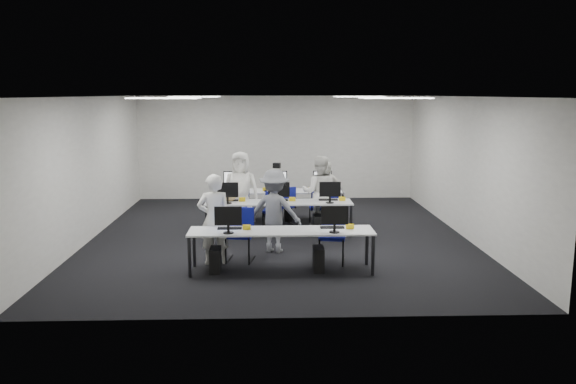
{
  "coord_description": "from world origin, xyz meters",
  "views": [
    {
      "loc": [
        -0.2,
        -11.83,
        3.06
      ],
      "look_at": [
        0.19,
        -0.12,
        1.0
      ],
      "focal_mm": 35.0,
      "sensor_mm": 36.0,
      "label": 1
    }
  ],
  "objects_px": {
    "chair_4": "(333,216)",
    "student_1": "(319,192)",
    "student_2": "(241,190)",
    "chair_1": "(332,246)",
    "desk_front": "(281,233)",
    "chair_0": "(240,245)",
    "student_0": "(214,219)",
    "student_3": "(326,193)",
    "chair_2": "(238,215)",
    "chair_7": "(319,215)",
    "desk_mid": "(279,204)",
    "chair_5": "(224,215)",
    "chair_6": "(284,213)",
    "photographer": "(275,211)",
    "chair_3": "(273,218)"
  },
  "relations": [
    {
      "from": "chair_5",
      "to": "chair_3",
      "type": "bearing_deg",
      "value": -11.97
    },
    {
      "from": "chair_4",
      "to": "photographer",
      "type": "height_order",
      "value": "photographer"
    },
    {
      "from": "desk_front",
      "to": "chair_0",
      "type": "xyz_separation_m",
      "value": [
        -0.75,
        0.65,
        -0.38
      ]
    },
    {
      "from": "student_2",
      "to": "photographer",
      "type": "xyz_separation_m",
      "value": [
        0.76,
        -2.09,
        -0.07
      ]
    },
    {
      "from": "desk_mid",
      "to": "chair_7",
      "type": "bearing_deg",
      "value": 38.57
    },
    {
      "from": "student_1",
      "to": "desk_front",
      "type": "bearing_deg",
      "value": 80.53
    },
    {
      "from": "chair_3",
      "to": "chair_6",
      "type": "xyz_separation_m",
      "value": [
        0.27,
        0.35,
        0.03
      ]
    },
    {
      "from": "chair_2",
      "to": "chair_7",
      "type": "relative_size",
      "value": 1.11
    },
    {
      "from": "chair_4",
      "to": "chair_5",
      "type": "distance_m",
      "value": 2.52
    },
    {
      "from": "desk_front",
      "to": "chair_5",
      "type": "xyz_separation_m",
      "value": [
        -1.26,
        3.37,
        -0.41
      ]
    },
    {
      "from": "chair_4",
      "to": "chair_3",
      "type": "bearing_deg",
      "value": 173.88
    },
    {
      "from": "student_3",
      "to": "desk_mid",
      "type": "bearing_deg",
      "value": -147.19
    },
    {
      "from": "chair_4",
      "to": "student_0",
      "type": "bearing_deg",
      "value": -138.95
    },
    {
      "from": "desk_front",
      "to": "chair_0",
      "type": "relative_size",
      "value": 3.32
    },
    {
      "from": "chair_0",
      "to": "chair_6",
      "type": "xyz_separation_m",
      "value": [
        0.88,
        2.78,
        -0.01
      ]
    },
    {
      "from": "chair_4",
      "to": "student_1",
      "type": "height_order",
      "value": "student_1"
    },
    {
      "from": "desk_front",
      "to": "chair_3",
      "type": "distance_m",
      "value": 3.11
    },
    {
      "from": "desk_front",
      "to": "chair_0",
      "type": "height_order",
      "value": "chair_0"
    },
    {
      "from": "chair_3",
      "to": "student_0",
      "type": "bearing_deg",
      "value": -102.49
    },
    {
      "from": "chair_1",
      "to": "student_1",
      "type": "bearing_deg",
      "value": 100.95
    },
    {
      "from": "desk_mid",
      "to": "student_0",
      "type": "bearing_deg",
      "value": -119.47
    },
    {
      "from": "chair_5",
      "to": "student_3",
      "type": "xyz_separation_m",
      "value": [
        2.38,
        0.11,
        0.48
      ]
    },
    {
      "from": "chair_1",
      "to": "student_1",
      "type": "distance_m",
      "value": 2.71
    },
    {
      "from": "chair_5",
      "to": "photographer",
      "type": "height_order",
      "value": "photographer"
    },
    {
      "from": "chair_3",
      "to": "chair_6",
      "type": "relative_size",
      "value": 0.9
    },
    {
      "from": "chair_2",
      "to": "chair_5",
      "type": "height_order",
      "value": "chair_2"
    },
    {
      "from": "chair_2",
      "to": "student_3",
      "type": "height_order",
      "value": "student_3"
    },
    {
      "from": "chair_5",
      "to": "student_3",
      "type": "height_order",
      "value": "student_3"
    },
    {
      "from": "desk_front",
      "to": "chair_6",
      "type": "height_order",
      "value": "chair_6"
    },
    {
      "from": "chair_5",
      "to": "desk_front",
      "type": "bearing_deg",
      "value": -66.74
    },
    {
      "from": "chair_7",
      "to": "student_0",
      "type": "bearing_deg",
      "value": -128.71
    },
    {
      "from": "chair_1",
      "to": "chair_7",
      "type": "bearing_deg",
      "value": 100.72
    },
    {
      "from": "student_0",
      "to": "student_3",
      "type": "xyz_separation_m",
      "value": [
        2.32,
        3.01,
        -0.08
      ]
    },
    {
      "from": "desk_front",
      "to": "student_1",
      "type": "xyz_separation_m",
      "value": [
        0.94,
        3.15,
        0.16
      ]
    },
    {
      "from": "chair_5",
      "to": "student_2",
      "type": "xyz_separation_m",
      "value": [
        0.4,
        -0.06,
        0.61
      ]
    },
    {
      "from": "chair_3",
      "to": "chair_5",
      "type": "bearing_deg",
      "value": 175.13
    },
    {
      "from": "desk_front",
      "to": "student_2",
      "type": "bearing_deg",
      "value": 104.68
    },
    {
      "from": "student_2",
      "to": "chair_1",
      "type": "bearing_deg",
      "value": -50.3
    },
    {
      "from": "chair_1",
      "to": "student_2",
      "type": "distance_m",
      "value": 3.4
    },
    {
      "from": "student_3",
      "to": "chair_1",
      "type": "bearing_deg",
      "value": -98.89
    },
    {
      "from": "chair_2",
      "to": "chair_7",
      "type": "distance_m",
      "value": 1.88
    },
    {
      "from": "chair_5",
      "to": "chair_7",
      "type": "height_order",
      "value": "chair_5"
    },
    {
      "from": "chair_7",
      "to": "student_0",
      "type": "height_order",
      "value": "student_0"
    },
    {
      "from": "chair_4",
      "to": "student_2",
      "type": "distance_m",
      "value": 2.2
    },
    {
      "from": "student_2",
      "to": "desk_front",
      "type": "bearing_deg",
      "value": -68.32
    },
    {
      "from": "chair_3",
      "to": "photographer",
      "type": "xyz_separation_m",
      "value": [
        0.03,
        -1.86,
        0.55
      ]
    },
    {
      "from": "desk_front",
      "to": "chair_5",
      "type": "distance_m",
      "value": 3.62
    },
    {
      "from": "chair_7",
      "to": "student_0",
      "type": "xyz_separation_m",
      "value": [
        -2.15,
        -2.88,
        0.56
      ]
    },
    {
      "from": "chair_2",
      "to": "photographer",
      "type": "relative_size",
      "value": 0.58
    },
    {
      "from": "desk_front",
      "to": "chair_3",
      "type": "xyz_separation_m",
      "value": [
        -0.13,
        3.08,
        -0.42
      ]
    }
  ]
}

